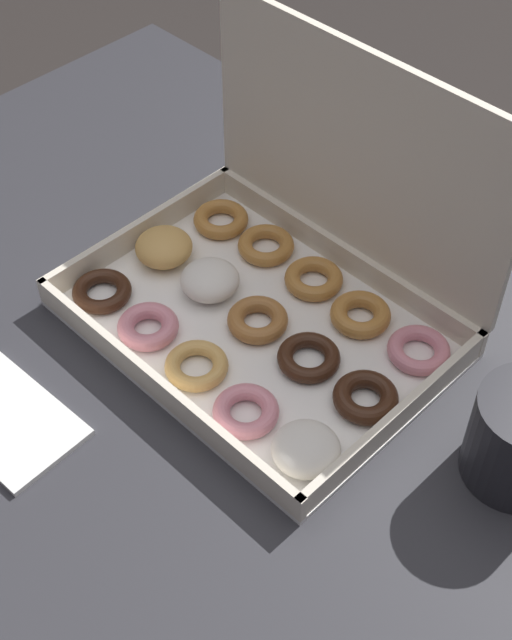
{
  "coord_description": "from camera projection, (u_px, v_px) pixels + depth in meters",
  "views": [
    {
      "loc": [
        0.43,
        -0.41,
        1.45
      ],
      "look_at": [
        -0.0,
        0.03,
        0.79
      ],
      "focal_mm": 50.0,
      "sensor_mm": 36.0,
      "label": 1
    }
  ],
  "objects": [
    {
      "name": "donut_box",
      "position": [
        278.0,
        280.0,
        0.9
      ],
      "size": [
        0.37,
        0.28,
        0.26
      ],
      "color": "white",
      "rests_on": "dining_table"
    },
    {
      "name": "paper_napkin",
      "position": [
        6.0,
        418.0,
        0.84
      ],
      "size": [
        0.15,
        0.1,
        0.01
      ],
      "color": "white",
      "rests_on": "dining_table"
    },
    {
      "name": "dining_table",
      "position": [
        240.0,
        418.0,
        0.99
      ],
      "size": [
        1.1,
        0.71,
        0.77
      ],
      "color": "#2D2D33",
      "rests_on": "ground_plane"
    }
  ]
}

